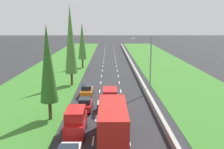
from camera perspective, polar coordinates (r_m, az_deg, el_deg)
ground_plane at (r=63.09m, az=-0.50°, el=1.38°), size 300.00×300.00×0.00m
grass_verge_left at (r=64.30m, az=-11.85°, el=1.34°), size 14.00×140.00×0.04m
grass_verge_right at (r=64.74m, az=12.31°, el=1.39°), size 14.00×140.00×0.04m
median_barrier at (r=63.29m, az=4.67°, el=1.76°), size 0.44×120.00×0.85m
lane_markings at (r=63.09m, az=-0.50°, el=1.38°), size 3.64×116.00×0.01m
red_van_left_lane at (r=26.66m, az=-8.01°, el=-10.31°), size 1.96×4.90×2.82m
red_hatchback_left_lane at (r=33.49m, az=-5.99°, el=-6.62°), size 1.74×3.90×1.72m
red_box_truck_centre_lane at (r=23.88m, az=0.12°, el=-10.84°), size 2.46×9.40×4.18m
orange_hatchback_left_lane at (r=39.95m, az=-5.61°, el=-3.58°), size 1.74×3.90×1.72m
red_van_centre_lane at (r=33.64m, az=-0.46°, el=-5.47°), size 1.96×4.90×2.82m
poplar_tree_second at (r=29.89m, az=-14.04°, el=2.24°), size 2.08×2.08×11.10m
poplar_tree_third at (r=45.98m, az=-9.18°, el=7.58°), size 2.15×2.15×14.16m
poplar_tree_fourth at (r=63.40m, az=-6.63°, el=7.34°), size 2.08×2.08×11.04m
street_light_mast at (r=41.01m, az=8.09°, el=3.04°), size 3.20×0.28×9.00m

